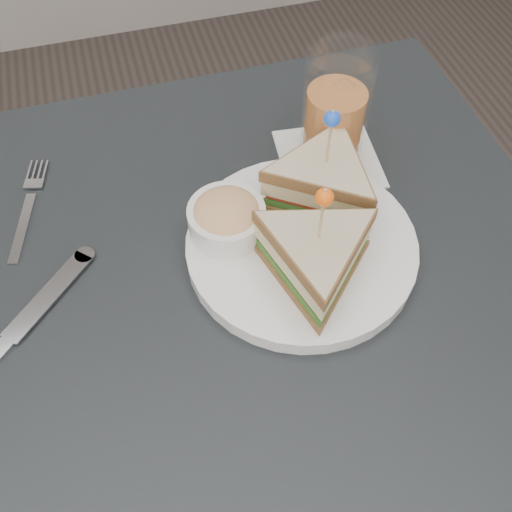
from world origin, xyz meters
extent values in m
plane|color=#3F3833|center=(0.00, 0.00, 0.00)|extent=(3.50, 3.50, 0.00)
cube|color=black|center=(0.00, 0.00, 0.73)|extent=(0.80, 0.80, 0.03)
cylinder|color=black|center=(-0.35, 0.35, 0.36)|extent=(0.04, 0.04, 0.72)
cylinder|color=black|center=(0.35, 0.35, 0.36)|extent=(0.04, 0.04, 0.72)
cylinder|color=white|center=(0.07, 0.04, 0.76)|extent=(0.34, 0.34, 0.02)
cylinder|color=white|center=(0.07, 0.04, 0.77)|extent=(0.34, 0.34, 0.01)
cylinder|color=#E3BC82|center=(0.07, -0.01, 0.87)|extent=(0.00, 0.00, 0.09)
sphere|color=#FF5E10|center=(0.07, -0.01, 0.90)|extent=(0.02, 0.02, 0.02)
cylinder|color=#E3BC82|center=(0.12, 0.09, 0.87)|extent=(0.00, 0.00, 0.09)
sphere|color=blue|center=(0.12, 0.09, 0.90)|extent=(0.02, 0.02, 0.02)
cylinder|color=white|center=(-0.01, 0.08, 0.79)|extent=(0.11, 0.11, 0.04)
ellipsoid|color=#E0B772|center=(-0.01, 0.08, 0.80)|extent=(0.10, 0.10, 0.04)
cube|color=silver|center=(-0.25, 0.17, 0.75)|extent=(0.04, 0.11, 0.00)
cube|color=silver|center=(-0.23, 0.24, 0.75)|extent=(0.03, 0.02, 0.00)
cube|color=silver|center=(-0.22, 0.05, 0.75)|extent=(0.11, 0.11, 0.00)
cylinder|color=silver|center=(-0.18, 0.10, 0.75)|extent=(0.03, 0.03, 0.00)
cube|color=white|center=(0.16, 0.17, 0.75)|extent=(0.14, 0.14, 0.00)
cylinder|color=#C77438|center=(0.16, 0.17, 0.81)|extent=(0.08, 0.08, 0.10)
cylinder|color=white|center=(0.16, 0.17, 0.84)|extent=(0.09, 0.09, 0.16)
cube|color=white|center=(0.17, 0.18, 0.86)|extent=(0.03, 0.03, 0.02)
cube|color=white|center=(0.15, 0.17, 0.85)|extent=(0.03, 0.03, 0.02)
camera|label=1|loc=(-0.09, -0.34, 1.31)|focal=40.00mm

